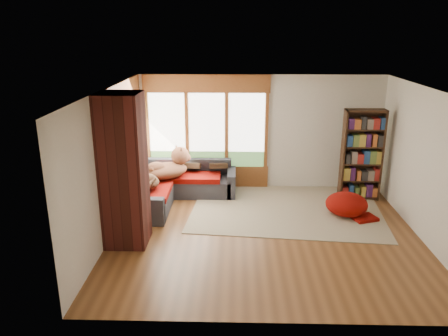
% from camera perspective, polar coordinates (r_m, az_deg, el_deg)
% --- Properties ---
extents(floor, '(5.50, 5.50, 0.00)m').
position_cam_1_polar(floor, '(8.03, 5.35, -8.60)').
color(floor, brown).
rests_on(floor, ground).
extents(ceiling, '(5.50, 5.50, 0.00)m').
position_cam_1_polar(ceiling, '(7.26, 5.95, 10.10)').
color(ceiling, white).
extents(wall_back, '(5.50, 0.04, 2.60)m').
position_cam_1_polar(wall_back, '(9.95, 4.68, 4.63)').
color(wall_back, silver).
rests_on(wall_back, ground).
extents(wall_front, '(5.50, 0.04, 2.60)m').
position_cam_1_polar(wall_front, '(5.22, 7.47, -8.05)').
color(wall_front, silver).
rests_on(wall_front, ground).
extents(wall_left, '(0.04, 5.00, 2.60)m').
position_cam_1_polar(wall_left, '(7.84, -14.84, 0.43)').
color(wall_left, silver).
rests_on(wall_left, ground).
extents(wall_right, '(0.04, 5.00, 2.60)m').
position_cam_1_polar(wall_right, '(8.21, 25.14, 0.09)').
color(wall_right, silver).
rests_on(wall_right, ground).
extents(windows_back, '(2.82, 0.10, 1.90)m').
position_cam_1_polar(windows_back, '(9.92, -2.27, 4.92)').
color(windows_back, brown).
rests_on(windows_back, wall_back).
extents(windows_left, '(0.10, 2.62, 1.90)m').
position_cam_1_polar(windows_left, '(8.93, -12.60, 3.04)').
color(windows_left, brown).
rests_on(windows_left, wall_left).
extents(roller_blind, '(0.03, 0.72, 0.90)m').
position_cam_1_polar(roller_blind, '(9.62, -11.42, 6.62)').
color(roller_blind, '#6A7D58').
rests_on(roller_blind, wall_left).
extents(brick_chimney, '(0.70, 0.70, 2.60)m').
position_cam_1_polar(brick_chimney, '(7.43, -12.98, -0.40)').
color(brick_chimney, '#471914').
rests_on(brick_chimney, ground).
extents(sectional_sofa, '(2.20, 2.20, 0.80)m').
position_cam_1_polar(sectional_sofa, '(9.56, -7.01, -2.25)').
color(sectional_sofa, '#2B2B30').
rests_on(sectional_sofa, ground).
extents(area_rug, '(4.05, 3.25, 0.01)m').
position_cam_1_polar(area_rug, '(9.21, 8.07, -5.08)').
color(area_rug, beige).
rests_on(area_rug, ground).
extents(bookshelf, '(0.84, 0.28, 1.97)m').
position_cam_1_polar(bookshelf, '(9.72, 17.55, 1.60)').
color(bookshelf, '#331E11').
rests_on(bookshelf, ground).
extents(pouf, '(1.03, 1.03, 0.45)m').
position_cam_1_polar(pouf, '(9.03, 15.72, -4.49)').
color(pouf, '#840B04').
rests_on(pouf, area_rug).
extents(dog_tan, '(1.15, 1.06, 0.56)m').
position_cam_1_polar(dog_tan, '(9.41, -7.19, 0.72)').
color(dog_tan, brown).
rests_on(dog_tan, sectional_sofa).
extents(dog_brindle, '(0.83, 0.92, 0.45)m').
position_cam_1_polar(dog_brindle, '(8.99, -10.40, -0.66)').
color(dog_brindle, '#352218').
rests_on(dog_brindle, sectional_sofa).
extents(throw_pillows, '(1.98, 1.68, 0.45)m').
position_cam_1_polar(throw_pillows, '(9.55, -6.76, 0.54)').
color(throw_pillows, '#2F2316').
rests_on(throw_pillows, sectional_sofa).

